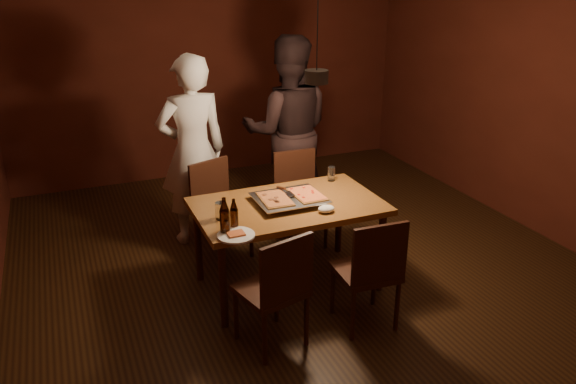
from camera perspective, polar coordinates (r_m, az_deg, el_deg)
name	(u,v)px	position (r m, az deg, el deg)	size (l,w,h in m)	color
room_shell	(316,122)	(4.41, 2.83, 7.14)	(6.00, 6.00, 6.00)	#341F0E
dining_table	(288,212)	(4.55, 0.00, -2.03)	(1.50, 0.90, 0.75)	brown
chair_far_left	(217,200)	(5.17, -7.25, -0.86)	(0.54, 0.54, 0.49)	#38190F
chair_far_right	(298,189)	(5.38, 1.05, 0.30)	(0.44, 0.44, 0.49)	#38190F
chair_near_left	(278,282)	(3.85, -1.06, -9.12)	(0.51, 0.51, 0.49)	#38190F
chair_near_right	(372,264)	(4.11, 8.50, -7.28)	(0.44, 0.44, 0.49)	#38190F
pizza_tray	(289,200)	(4.52, 0.14, -0.82)	(0.55, 0.45, 0.05)	silver
pizza_meat	(275,199)	(4.46, -1.32, -0.68)	(0.22, 0.35, 0.02)	maroon
pizza_cheese	(307,194)	(4.55, 1.94, -0.21)	(0.22, 0.35, 0.02)	gold
spatula	(289,194)	(4.54, 0.15, -0.21)	(0.09, 0.24, 0.04)	silver
beer_bottle_a	(225,216)	(3.99, -6.46, -2.44)	(0.07, 0.07, 0.28)	black
beer_bottle_b	(234,214)	(4.08, -5.50, -2.20)	(0.06, 0.06, 0.23)	black
water_glass_left	(221,211)	(4.25, -6.83, -1.91)	(0.08, 0.08, 0.13)	silver
water_glass_right	(331,174)	(4.99, 4.43, 1.85)	(0.06, 0.06, 0.13)	silver
plate_slice	(236,235)	(4.00, -5.31, -4.39)	(0.27, 0.27, 0.03)	white
napkin	(326,209)	(4.36, 3.91, -1.72)	(0.13, 0.10, 0.06)	white
diner_white	(193,151)	(5.36, -9.66, 4.12)	(0.66, 0.44, 1.82)	white
diner_dark	(288,132)	(5.74, -0.04, 6.17)	(0.94, 0.73, 1.92)	black
pendant_lamp	(317,75)	(4.33, 2.92, 11.75)	(0.18, 0.18, 1.10)	black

